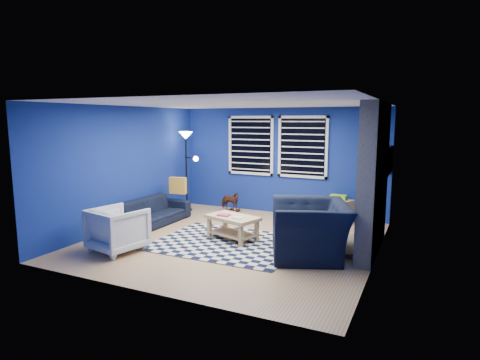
# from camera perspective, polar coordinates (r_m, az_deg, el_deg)

# --- Properties ---
(floor) EXTENTS (5.00, 5.00, 0.00)m
(floor) POSITION_cam_1_polar(r_m,az_deg,el_deg) (7.52, -0.88, -8.61)
(floor) COLOR tan
(floor) RESTS_ON ground
(ceiling) EXTENTS (5.00, 5.00, 0.00)m
(ceiling) POSITION_cam_1_polar(r_m,az_deg,el_deg) (7.18, -0.93, 10.81)
(ceiling) COLOR white
(ceiling) RESTS_ON wall_back
(wall_back) EXTENTS (5.00, 0.00, 5.00)m
(wall_back) POSITION_cam_1_polar(r_m,az_deg,el_deg) (9.54, 5.73, 2.70)
(wall_back) COLOR navy
(wall_back) RESTS_ON floor
(wall_left) EXTENTS (0.00, 5.00, 5.00)m
(wall_left) POSITION_cam_1_polar(r_m,az_deg,el_deg) (8.63, -15.98, 1.79)
(wall_left) COLOR navy
(wall_left) RESTS_ON floor
(wall_right) EXTENTS (0.00, 5.00, 5.00)m
(wall_right) POSITION_cam_1_polar(r_m,az_deg,el_deg) (6.55, 19.13, -0.42)
(wall_right) COLOR navy
(wall_right) RESTS_ON floor
(fireplace) EXTENTS (0.65, 2.00, 2.50)m
(fireplace) POSITION_cam_1_polar(r_m,az_deg,el_deg) (7.07, 18.42, -0.20)
(fireplace) COLOR gray
(fireplace) RESTS_ON floor
(window_left) EXTENTS (1.17, 0.06, 1.42)m
(window_left) POSITION_cam_1_polar(r_m,az_deg,el_deg) (9.75, 1.51, 4.93)
(window_left) COLOR black
(window_left) RESTS_ON wall_back
(window_right) EXTENTS (1.17, 0.06, 1.42)m
(window_right) POSITION_cam_1_polar(r_m,az_deg,el_deg) (9.30, 8.89, 4.66)
(window_right) COLOR black
(window_right) RESTS_ON wall_back
(tv) EXTENTS (0.07, 1.00, 0.58)m
(tv) POSITION_cam_1_polar(r_m,az_deg,el_deg) (8.52, 20.29, 2.52)
(tv) COLOR black
(tv) RESTS_ON wall_right
(rug) EXTENTS (2.51, 2.02, 0.02)m
(rug) POSITION_cam_1_polar(r_m,az_deg,el_deg) (7.35, -1.91, -8.93)
(rug) COLOR black
(rug) RESTS_ON floor
(sofa) EXTENTS (1.91, 0.77, 0.56)m
(sofa) POSITION_cam_1_polar(r_m,az_deg,el_deg) (8.75, -12.43, -4.45)
(sofa) COLOR black
(sofa) RESTS_ON floor
(armchair_big) EXTENTS (1.72, 1.62, 0.89)m
(armchair_big) POSITION_cam_1_polar(r_m,az_deg,el_deg) (6.71, 9.96, -6.90)
(armchair_big) COLOR black
(armchair_big) RESTS_ON floor
(armchair_bent) EXTENTS (0.96, 0.98, 0.75)m
(armchair_bent) POSITION_cam_1_polar(r_m,az_deg,el_deg) (7.16, -16.99, -6.72)
(armchair_bent) COLOR gray
(armchair_bent) RESTS_ON floor
(rocking_horse) EXTENTS (0.32, 0.58, 0.46)m
(rocking_horse) POSITION_cam_1_polar(r_m,az_deg,el_deg) (9.55, -1.47, -3.01)
(rocking_horse) COLOR #492B17
(rocking_horse) RESTS_ON floor
(coffee_table) EXTENTS (1.08, 0.82, 0.48)m
(coffee_table) POSITION_cam_1_polar(r_m,az_deg,el_deg) (7.46, -1.07, -6.10)
(coffee_table) COLOR tan
(coffee_table) RESTS_ON rug
(cabinet) EXTENTS (0.71, 0.60, 0.59)m
(cabinet) POSITION_cam_1_polar(r_m,az_deg,el_deg) (9.08, 13.74, -4.14)
(cabinet) COLOR tan
(cabinet) RESTS_ON floor
(floor_lamp) EXTENTS (0.53, 0.32, 1.94)m
(floor_lamp) POSITION_cam_1_polar(r_m,az_deg,el_deg) (9.78, -7.60, 4.79)
(floor_lamp) COLOR black
(floor_lamp) RESTS_ON floor
(throw_pillow) EXTENTS (0.41, 0.17, 0.37)m
(throw_pillow) POSITION_cam_1_polar(r_m,az_deg,el_deg) (9.19, -8.83, -0.77)
(throw_pillow) COLOR gold
(throw_pillow) RESTS_ON sofa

